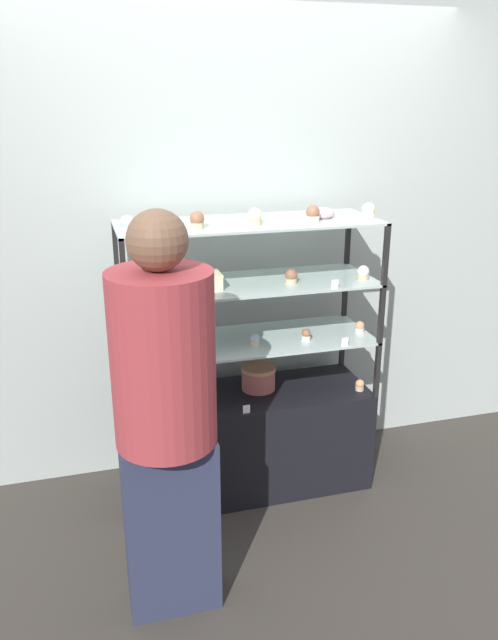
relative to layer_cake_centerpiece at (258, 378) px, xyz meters
The scene contains 29 objects.
ground_plane 0.63m from the layer_cake_centerpiece, 147.99° to the right, with size 20.00×20.00×0.00m, color #38332D.
back_wall 0.76m from the layer_cake_centerpiece, 100.66° to the left, with size 8.00×0.05×2.60m.
display_base 0.35m from the layer_cake_centerpiece, 147.99° to the right, with size 1.28×0.47×0.56m.
display_riser_lower 0.23m from the layer_cake_centerpiece, 147.99° to the right, with size 1.28×0.47×0.31m.
display_riser_middle 0.53m from the layer_cake_centerpiece, 147.99° to the right, with size 1.28×0.47×0.31m.
display_riser_upper 0.84m from the layer_cake_centerpiece, 147.99° to the right, with size 1.28×0.47×0.31m.
layer_cake_centerpiece is the anchor object (origin of this frame).
sheet_cake_frosted 0.68m from the layer_cake_centerpiece, 167.35° to the right, with size 0.24×0.14×0.07m.
cupcake_0 0.66m from the layer_cake_centerpiece, behind, with size 0.05×0.05×0.06m.
cupcake_1 0.55m from the layer_cake_centerpiece, 17.67° to the right, with size 0.05×0.05×0.06m.
price_tag_0 0.29m from the layer_cake_centerpiece, 118.40° to the right, with size 0.04×0.00×0.04m.
cupcake_2 0.72m from the layer_cake_centerpiece, 168.95° to the right, with size 0.05×0.05×0.06m.
cupcake_3 0.46m from the layer_cake_centerpiece, 166.10° to the right, with size 0.05×0.05×0.06m.
cupcake_4 0.30m from the layer_cake_centerpiece, 114.60° to the right, with size 0.05×0.05×0.06m.
cupcake_5 0.37m from the layer_cake_centerpiece, 31.10° to the right, with size 0.05×0.05×0.06m.
cupcake_6 0.60m from the layer_cake_centerpiece, 10.75° to the right, with size 0.05×0.05×0.06m.
price_tag_1 0.52m from the layer_cake_centerpiece, 33.97° to the right, with size 0.04×0.00×0.04m.
cupcake_7 0.89m from the layer_cake_centerpiece, 166.22° to the right, with size 0.06×0.06×0.07m.
cupcake_8 0.61m from the layer_cake_centerpiece, 37.73° to the right, with size 0.06×0.06×0.07m.
cupcake_9 0.78m from the layer_cake_centerpiece, 15.59° to the right, with size 0.06×0.06×0.07m.
price_tag_2 0.69m from the layer_cake_centerpiece, 39.53° to the right, with size 0.04×0.00×0.04m.
cupcake_10 1.12m from the layer_cake_centerpiece, 166.36° to the right, with size 0.07×0.07×0.08m.
cupcake_11 0.96m from the layer_cake_centerpiece, 157.33° to the right, with size 0.07×0.07×0.08m.
cupcake_12 0.90m from the layer_cake_centerpiece, 115.63° to the right, with size 0.07×0.07×0.08m.
cupcake_13 0.93m from the layer_cake_centerpiece, 27.43° to the right, with size 0.07×0.07×0.08m.
cupcake_14 1.04m from the layer_cake_centerpiece, 12.98° to the right, with size 0.07×0.07×0.08m.
price_tag_3 0.95m from the layer_cake_centerpiece, 135.49° to the right, with size 0.04×0.00×0.04m.
donut_glazed 0.93m from the layer_cake_centerpiece, ahead, with size 0.14×0.14×0.04m.
customer_figure 1.03m from the layer_cake_centerpiece, 127.67° to the right, with size 0.39×0.39×1.68m.
Camera 1 is at (-0.81, -2.89, 2.03)m, focal length 35.00 mm.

